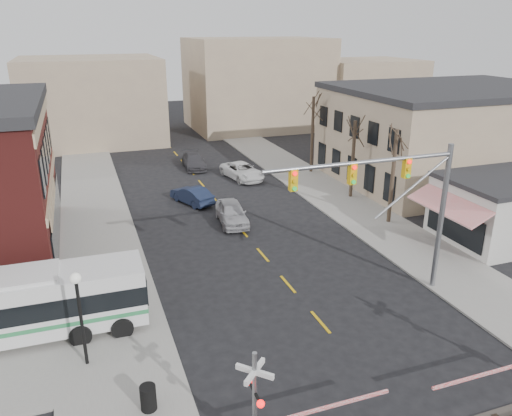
{
  "coord_description": "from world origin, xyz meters",
  "views": [
    {
      "loc": [
        -9.93,
        -16.48,
        13.47
      ],
      "look_at": [
        -0.73,
        9.2,
        3.5
      ],
      "focal_mm": 35.0,
      "sensor_mm": 36.0,
      "label": 1
    }
  ],
  "objects_px": {
    "car_d": "(194,161)",
    "pedestrian_far": "(102,296)",
    "street_lamp": "(79,300)",
    "car_c": "(242,171)",
    "transit_bus": "(4,308)",
    "car_b": "(192,195)",
    "rr_crossing_west": "(267,402)",
    "car_a": "(232,213)",
    "traffic_signal_mast": "(399,193)",
    "pedestrian_near": "(137,310)",
    "trash_bin": "(148,398)"
  },
  "relations": [
    {
      "from": "car_d",
      "to": "pedestrian_far",
      "type": "relative_size",
      "value": 2.94
    },
    {
      "from": "street_lamp",
      "to": "car_c",
      "type": "bearing_deg",
      "value": 58.27
    },
    {
      "from": "transit_bus",
      "to": "pedestrian_far",
      "type": "relative_size",
      "value": 7.35
    },
    {
      "from": "street_lamp",
      "to": "car_b",
      "type": "bearing_deg",
      "value": 64.83
    },
    {
      "from": "rr_crossing_west",
      "to": "car_d",
      "type": "xyz_separation_m",
      "value": [
        5.79,
        35.73,
        -1.26
      ]
    },
    {
      "from": "rr_crossing_west",
      "to": "car_a",
      "type": "relative_size",
      "value": 1.19
    },
    {
      "from": "traffic_signal_mast",
      "to": "pedestrian_near",
      "type": "height_order",
      "value": "traffic_signal_mast"
    },
    {
      "from": "car_c",
      "to": "car_b",
      "type": "bearing_deg",
      "value": -149.39
    },
    {
      "from": "traffic_signal_mast",
      "to": "street_lamp",
      "type": "height_order",
      "value": "traffic_signal_mast"
    },
    {
      "from": "traffic_signal_mast",
      "to": "trash_bin",
      "type": "distance_m",
      "value": 14.8
    },
    {
      "from": "traffic_signal_mast",
      "to": "street_lamp",
      "type": "relative_size",
      "value": 2.39
    },
    {
      "from": "car_c",
      "to": "pedestrian_far",
      "type": "relative_size",
      "value": 3.2
    },
    {
      "from": "traffic_signal_mast",
      "to": "car_b",
      "type": "xyz_separation_m",
      "value": [
        -6.53,
        17.95,
        -5.04
      ]
    },
    {
      "from": "rr_crossing_west",
      "to": "car_b",
      "type": "bearing_deg",
      "value": 82.76
    },
    {
      "from": "street_lamp",
      "to": "trash_bin",
      "type": "xyz_separation_m",
      "value": [
        2.07,
        -3.56,
        -2.54
      ]
    },
    {
      "from": "trash_bin",
      "to": "pedestrian_near",
      "type": "xyz_separation_m",
      "value": [
        0.31,
        5.8,
        0.28
      ]
    },
    {
      "from": "traffic_signal_mast",
      "to": "car_d",
      "type": "bearing_deg",
      "value": 97.95
    },
    {
      "from": "trash_bin",
      "to": "car_d",
      "type": "relative_size",
      "value": 0.21
    },
    {
      "from": "transit_bus",
      "to": "street_lamp",
      "type": "bearing_deg",
      "value": -42.43
    },
    {
      "from": "pedestrian_near",
      "to": "car_c",
      "type": "bearing_deg",
      "value": -7.82
    },
    {
      "from": "traffic_signal_mast",
      "to": "rr_crossing_west",
      "type": "height_order",
      "value": "traffic_signal_mast"
    },
    {
      "from": "car_a",
      "to": "car_d",
      "type": "relative_size",
      "value": 0.96
    },
    {
      "from": "rr_crossing_west",
      "to": "pedestrian_near",
      "type": "height_order",
      "value": "rr_crossing_west"
    },
    {
      "from": "car_b",
      "to": "street_lamp",
      "type": "bearing_deg",
      "value": 42.55
    },
    {
      "from": "car_b",
      "to": "pedestrian_far",
      "type": "bearing_deg",
      "value": 39.45
    },
    {
      "from": "transit_bus",
      "to": "trash_bin",
      "type": "distance_m",
      "value": 8.44
    },
    {
      "from": "car_d",
      "to": "transit_bus",
      "type": "bearing_deg",
      "value": -115.57
    },
    {
      "from": "street_lamp",
      "to": "pedestrian_far",
      "type": "xyz_separation_m",
      "value": [
        0.91,
        4.05,
        -2.21
      ]
    },
    {
      "from": "rr_crossing_west",
      "to": "car_b",
      "type": "xyz_separation_m",
      "value": [
        3.22,
        25.33,
        -1.26
      ]
    },
    {
      "from": "pedestrian_near",
      "to": "transit_bus",
      "type": "bearing_deg",
      "value": 104.91
    },
    {
      "from": "transit_bus",
      "to": "trash_bin",
      "type": "xyz_separation_m",
      "value": [
        5.27,
        -6.49,
        -1.15
      ]
    },
    {
      "from": "trash_bin",
      "to": "car_a",
      "type": "relative_size",
      "value": 0.21
    },
    {
      "from": "transit_bus",
      "to": "car_c",
      "type": "xyz_separation_m",
      "value": [
        17.95,
        20.91,
        -1.03
      ]
    },
    {
      "from": "transit_bus",
      "to": "car_a",
      "type": "height_order",
      "value": "transit_bus"
    },
    {
      "from": "car_d",
      "to": "pedestrian_far",
      "type": "xyz_separation_m",
      "value": [
        -10.42,
        -24.99,
        0.24
      ]
    },
    {
      "from": "transit_bus",
      "to": "car_b",
      "type": "distance_m",
      "value": 19.77
    },
    {
      "from": "pedestrian_near",
      "to": "rr_crossing_west",
      "type": "bearing_deg",
      "value": -138.58
    },
    {
      "from": "car_b",
      "to": "car_c",
      "type": "height_order",
      "value": "car_c"
    },
    {
      "from": "rr_crossing_west",
      "to": "car_a",
      "type": "bearing_deg",
      "value": 76.1
    },
    {
      "from": "traffic_signal_mast",
      "to": "trash_bin",
      "type": "xyz_separation_m",
      "value": [
        -13.22,
        -4.25,
        -5.13
      ]
    },
    {
      "from": "transit_bus",
      "to": "car_c",
      "type": "bearing_deg",
      "value": 49.36
    },
    {
      "from": "trash_bin",
      "to": "traffic_signal_mast",
      "type": "bearing_deg",
      "value": 17.82
    },
    {
      "from": "street_lamp",
      "to": "pedestrian_near",
      "type": "relative_size",
      "value": 2.72
    },
    {
      "from": "trash_bin",
      "to": "pedestrian_near",
      "type": "distance_m",
      "value": 5.82
    },
    {
      "from": "rr_crossing_west",
      "to": "car_a",
      "type": "xyz_separation_m",
      "value": [
        4.98,
        20.13,
        -1.17
      ]
    },
    {
      "from": "car_c",
      "to": "car_d",
      "type": "height_order",
      "value": "car_c"
    },
    {
      "from": "street_lamp",
      "to": "trash_bin",
      "type": "height_order",
      "value": "street_lamp"
    },
    {
      "from": "transit_bus",
      "to": "rr_crossing_west",
      "type": "distance_m",
      "value": 13.01
    },
    {
      "from": "rr_crossing_west",
      "to": "car_c",
      "type": "height_order",
      "value": "rr_crossing_west"
    },
    {
      "from": "rr_crossing_west",
      "to": "car_c",
      "type": "relative_size",
      "value": 1.05
    }
  ]
}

